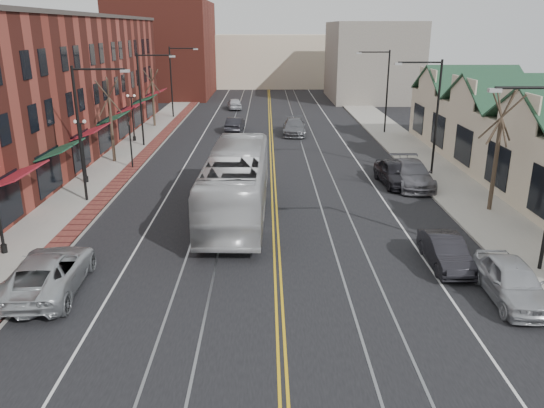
{
  "coord_description": "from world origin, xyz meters",
  "views": [
    {
      "loc": [
        -0.49,
        -15.03,
        10.19
      ],
      "look_at": [
        -0.21,
        9.52,
        2.0
      ],
      "focal_mm": 35.0,
      "sensor_mm": 36.0,
      "label": 1
    }
  ],
  "objects_px": {
    "transit_bus": "(237,183)",
    "parked_car_b": "(445,252)",
    "parked_suv": "(48,272)",
    "parked_car_a": "(512,281)",
    "parked_car_d": "(395,173)",
    "parked_car_c": "(411,174)"
  },
  "relations": [
    {
      "from": "parked_car_a",
      "to": "parked_car_c",
      "type": "relative_size",
      "value": 0.82
    },
    {
      "from": "parked_suv",
      "to": "parked_car_a",
      "type": "bearing_deg",
      "value": 174.01
    },
    {
      "from": "parked_car_a",
      "to": "parked_car_c",
      "type": "height_order",
      "value": "parked_car_c"
    },
    {
      "from": "parked_suv",
      "to": "parked_car_c",
      "type": "height_order",
      "value": "parked_car_c"
    },
    {
      "from": "parked_car_a",
      "to": "parked_car_c",
      "type": "distance_m",
      "value": 15.82
    },
    {
      "from": "transit_bus",
      "to": "parked_car_b",
      "type": "xyz_separation_m",
      "value": [
        9.66,
        -7.07,
        -1.19
      ]
    },
    {
      "from": "parked_car_b",
      "to": "parked_car_c",
      "type": "relative_size",
      "value": 0.73
    },
    {
      "from": "parked_car_c",
      "to": "parked_car_d",
      "type": "bearing_deg",
      "value": 164.82
    },
    {
      "from": "transit_bus",
      "to": "parked_car_a",
      "type": "relative_size",
      "value": 2.86
    },
    {
      "from": "transit_bus",
      "to": "parked_car_a",
      "type": "xyz_separation_m",
      "value": [
        11.26,
        -10.21,
        -1.08
      ]
    },
    {
      "from": "parked_suv",
      "to": "parked_car_b",
      "type": "bearing_deg",
      "value": -175.62
    },
    {
      "from": "parked_car_a",
      "to": "parked_car_d",
      "type": "height_order",
      "value": "parked_car_d"
    },
    {
      "from": "parked_suv",
      "to": "transit_bus",
      "type": "bearing_deg",
      "value": -130.68
    },
    {
      "from": "parked_car_a",
      "to": "transit_bus",
      "type": "bearing_deg",
      "value": 139.62
    },
    {
      "from": "parked_car_a",
      "to": "parked_car_b",
      "type": "bearing_deg",
      "value": 118.81
    },
    {
      "from": "parked_suv",
      "to": "parked_car_b",
      "type": "distance_m",
      "value": 16.94
    },
    {
      "from": "parked_suv",
      "to": "parked_car_c",
      "type": "xyz_separation_m",
      "value": [
        18.6,
        14.87,
        0.02
      ]
    },
    {
      "from": "transit_bus",
      "to": "parked_suv",
      "type": "relative_size",
      "value": 2.3
    },
    {
      "from": "transit_bus",
      "to": "parked_suv",
      "type": "distance_m",
      "value": 11.74
    },
    {
      "from": "parked_car_b",
      "to": "parked_car_c",
      "type": "bearing_deg",
      "value": 82.2
    },
    {
      "from": "parked_suv",
      "to": "parked_car_a",
      "type": "relative_size",
      "value": 1.24
    },
    {
      "from": "parked_car_b",
      "to": "parked_car_d",
      "type": "xyz_separation_m",
      "value": [
        0.78,
        12.99,
        0.15
      ]
    }
  ]
}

